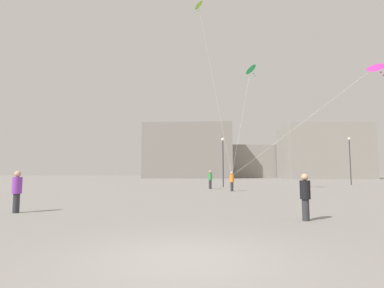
# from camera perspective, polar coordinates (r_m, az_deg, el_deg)

# --- Properties ---
(ground_plane) EXTENTS (300.00, 300.00, 0.00)m
(ground_plane) POSITION_cam_1_polar(r_m,az_deg,el_deg) (6.09, -1.12, -20.74)
(ground_plane) COLOR gray
(person_in_green) EXTENTS (0.40, 0.40, 1.82)m
(person_in_green) POSITION_cam_1_polar(r_m,az_deg,el_deg) (30.29, 3.69, -6.47)
(person_in_green) COLOR #2D2D33
(person_in_green) RESTS_ON ground_plane
(person_in_orange) EXTENTS (0.37, 0.37, 1.69)m
(person_in_orange) POSITION_cam_1_polar(r_m,az_deg,el_deg) (26.70, 7.73, -6.74)
(person_in_orange) COLOR #2D2D33
(person_in_orange) RESTS_ON ground_plane
(person_in_purple) EXTENTS (0.37, 0.37, 1.68)m
(person_in_purple) POSITION_cam_1_polar(r_m,az_deg,el_deg) (14.30, -29.57, -7.42)
(person_in_purple) COLOR #2D2D33
(person_in_purple) RESTS_ON ground_plane
(person_in_black) EXTENTS (0.34, 0.34, 1.58)m
(person_in_black) POSITION_cam_1_polar(r_m,az_deg,el_deg) (11.13, 20.65, -8.85)
(person_in_black) COLOR #2D2D33
(person_in_black) RESTS_ON ground_plane
(kite_emerald_diamond) EXTENTS (2.58, 1.45, 10.14)m
(kite_emerald_diamond) POSITION_cam_1_polar(r_m,az_deg,el_deg) (29.10, 11.11, 13.48)
(kite_emerald_diamond) COLOR green
(kite_magenta_diamond) EXTENTS (9.56, 7.43, 7.77)m
(kite_magenta_diamond) POSITION_cam_1_polar(r_m,az_deg,el_deg) (24.28, 31.13, 12.10)
(kite_magenta_diamond) COLOR #D12899
(kite_lime_diamond) EXTENTS (3.31, 2.06, 14.98)m
(kite_lime_diamond) POSITION_cam_1_polar(r_m,az_deg,el_deg) (28.62, 1.55, 24.05)
(kite_lime_diamond) COLOR #8CD12D
(building_left_hall) EXTENTS (24.75, 10.41, 15.10)m
(building_left_hall) POSITION_cam_1_polar(r_m,az_deg,el_deg) (85.11, -0.48, -1.31)
(building_left_hall) COLOR gray
(building_left_hall) RESTS_ON ground_plane
(building_centre_hall) EXTENTS (15.75, 11.09, 9.60)m
(building_centre_hall) POSITION_cam_1_polar(r_m,az_deg,el_deg) (94.21, 10.61, -3.28)
(building_centre_hall) COLOR gray
(building_centre_hall) RESTS_ON ground_plane
(building_right_hall) EXTENTS (21.16, 13.21, 14.06)m
(building_right_hall) POSITION_cam_1_polar(r_m,az_deg,el_deg) (88.22, 23.57, -1.34)
(building_right_hall) COLOR gray
(building_right_hall) RESTS_ON ground_plane
(lamppost_east) EXTENTS (0.36, 0.36, 6.19)m
(lamppost_east) POSITION_cam_1_polar(r_m,az_deg,el_deg) (44.92, 27.64, -1.63)
(lamppost_east) COLOR #2D2D30
(lamppost_east) RESTS_ON ground_plane
(lamppost_west) EXTENTS (0.36, 0.36, 5.50)m
(lamppost_west) POSITION_cam_1_polar(r_m,az_deg,el_deg) (34.43, 6.09, -1.91)
(lamppost_west) COLOR #2D2D30
(lamppost_west) RESTS_ON ground_plane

